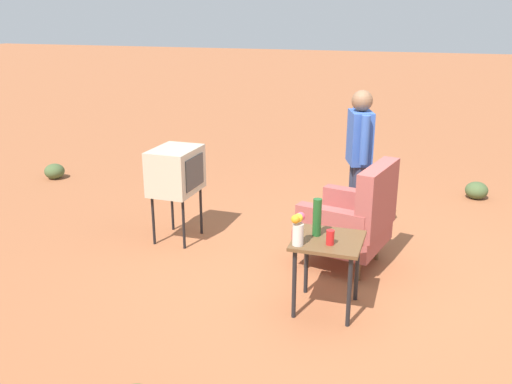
{
  "coord_description": "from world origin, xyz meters",
  "views": [
    {
      "loc": [
        4.9,
        0.53,
        2.43
      ],
      "look_at": [
        -0.26,
        -1.11,
        0.65
      ],
      "focal_mm": 39.03,
      "sensor_mm": 36.0,
      "label": 1
    }
  ],
  "objects_px": {
    "side_table": "(328,250)",
    "bottle_wine_green": "(317,217)",
    "person_standing": "(359,156)",
    "armchair": "(354,219)",
    "tv_on_stand": "(176,171)",
    "flower_vase": "(298,228)",
    "soda_can_red": "(330,237)"
  },
  "relations": [
    {
      "from": "side_table",
      "to": "bottle_wine_green",
      "type": "height_order",
      "value": "bottle_wine_green"
    },
    {
      "from": "side_table",
      "to": "flower_vase",
      "type": "height_order",
      "value": "flower_vase"
    },
    {
      "from": "flower_vase",
      "to": "armchair",
      "type": "bearing_deg",
      "value": 164.59
    },
    {
      "from": "side_table",
      "to": "tv_on_stand",
      "type": "relative_size",
      "value": 0.62
    },
    {
      "from": "armchair",
      "to": "side_table",
      "type": "height_order",
      "value": "armchair"
    },
    {
      "from": "side_table",
      "to": "soda_can_red",
      "type": "height_order",
      "value": "soda_can_red"
    },
    {
      "from": "armchair",
      "to": "person_standing",
      "type": "height_order",
      "value": "person_standing"
    },
    {
      "from": "side_table",
      "to": "soda_can_red",
      "type": "distance_m",
      "value": 0.19
    },
    {
      "from": "person_standing",
      "to": "bottle_wine_green",
      "type": "relative_size",
      "value": 5.12
    },
    {
      "from": "bottle_wine_green",
      "to": "person_standing",
      "type": "bearing_deg",
      "value": 175.56
    },
    {
      "from": "bottle_wine_green",
      "to": "tv_on_stand",
      "type": "bearing_deg",
      "value": -118.88
    },
    {
      "from": "bottle_wine_green",
      "to": "flower_vase",
      "type": "distance_m",
      "value": 0.26
    },
    {
      "from": "armchair",
      "to": "person_standing",
      "type": "distance_m",
      "value": 0.86
    },
    {
      "from": "armchair",
      "to": "side_table",
      "type": "relative_size",
      "value": 1.66
    },
    {
      "from": "person_standing",
      "to": "bottle_wine_green",
      "type": "distance_m",
      "value": 1.59
    },
    {
      "from": "armchair",
      "to": "person_standing",
      "type": "relative_size",
      "value": 0.65
    },
    {
      "from": "tv_on_stand",
      "to": "flower_vase",
      "type": "xyz_separation_m",
      "value": [
        1.19,
        1.63,
        0.01
      ]
    },
    {
      "from": "soda_can_red",
      "to": "bottle_wine_green",
      "type": "distance_m",
      "value": 0.23
    },
    {
      "from": "armchair",
      "to": "side_table",
      "type": "bearing_deg",
      "value": -5.64
    },
    {
      "from": "side_table",
      "to": "armchair",
      "type": "bearing_deg",
      "value": 174.36
    },
    {
      "from": "soda_can_red",
      "to": "flower_vase",
      "type": "height_order",
      "value": "flower_vase"
    },
    {
      "from": "side_table",
      "to": "flower_vase",
      "type": "distance_m",
      "value": 0.37
    },
    {
      "from": "soda_can_red",
      "to": "bottle_wine_green",
      "type": "height_order",
      "value": "bottle_wine_green"
    },
    {
      "from": "armchair",
      "to": "soda_can_red",
      "type": "relative_size",
      "value": 8.69
    },
    {
      "from": "tv_on_stand",
      "to": "person_standing",
      "type": "xyz_separation_m",
      "value": [
        -0.63,
        1.86,
        0.16
      ]
    },
    {
      "from": "soda_can_red",
      "to": "bottle_wine_green",
      "type": "relative_size",
      "value": 0.38
    },
    {
      "from": "tv_on_stand",
      "to": "side_table",
      "type": "bearing_deg",
      "value": 61.39
    },
    {
      "from": "person_standing",
      "to": "flower_vase",
      "type": "bearing_deg",
      "value": -7.08
    },
    {
      "from": "person_standing",
      "to": "bottle_wine_green",
      "type": "height_order",
      "value": "person_standing"
    },
    {
      "from": "armchair",
      "to": "bottle_wine_green",
      "type": "xyz_separation_m",
      "value": [
        0.85,
        -0.2,
        0.3
      ]
    },
    {
      "from": "side_table",
      "to": "person_standing",
      "type": "distance_m",
      "value": 1.68
    },
    {
      "from": "side_table",
      "to": "bottle_wine_green",
      "type": "relative_size",
      "value": 2.0
    }
  ]
}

